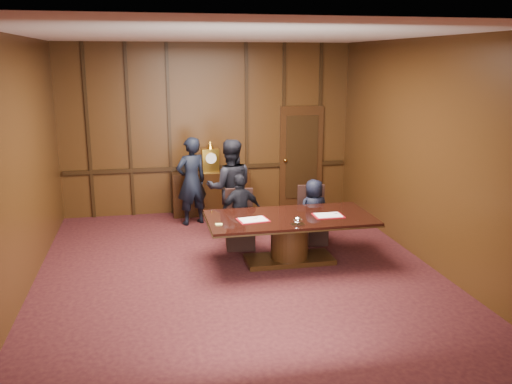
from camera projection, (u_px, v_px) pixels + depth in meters
room at (240, 159)px, 8.05m from camera, size 7.00×7.04×3.50m
sideboard at (211, 191)px, 11.30m from camera, size 1.60×0.45×1.54m
conference_table at (290, 232)px, 8.58m from camera, size 2.62×1.32×0.76m
folder_left at (253, 220)px, 8.31m from camera, size 0.50×0.39×0.02m
folder_right at (328, 215)px, 8.54m from camera, size 0.46×0.34×0.02m
inkstand at (298, 221)px, 8.08m from camera, size 0.20×0.14×0.12m
notepad at (219, 224)px, 8.09m from camera, size 0.10×0.08×0.01m
chair_left at (240, 230)px, 9.34m from camera, size 0.52×0.52×0.99m
chair_right at (312, 226)px, 9.59m from camera, size 0.53×0.53×0.99m
signatory_left at (240, 212)px, 9.18m from camera, size 0.82×0.51×1.30m
signatory_right at (314, 212)px, 9.45m from camera, size 0.60×0.43×1.15m
witness_left at (192, 181)px, 10.51m from camera, size 0.74×0.61×1.73m
witness_right at (230, 188)px, 9.84m from camera, size 0.91×0.74×1.78m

